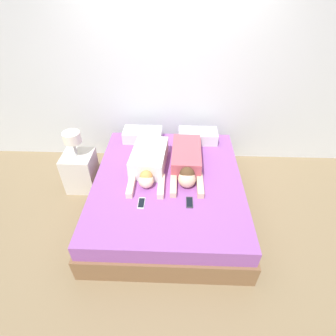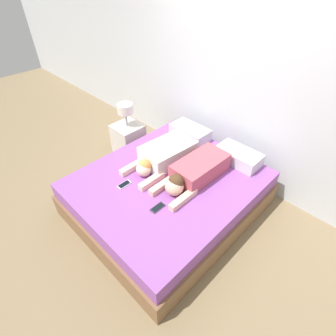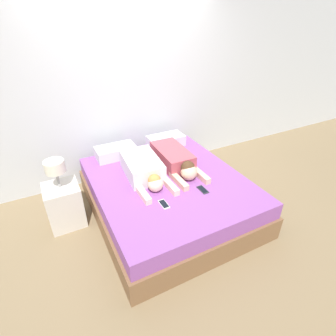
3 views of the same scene
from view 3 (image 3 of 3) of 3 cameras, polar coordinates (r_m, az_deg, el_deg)
The scene contains 10 objects.
ground_plane at distance 3.45m, azimuth 0.00°, elevation -9.07°, with size 12.00×12.00×0.00m, color #7F6B4C.
wall_back at distance 3.82m, azimuth -8.42°, elevation 16.82°, with size 12.00×0.06×2.60m.
bed at distance 3.30m, azimuth 0.00°, elevation -5.90°, with size 1.77×2.03×0.48m.
pillow_head_left at distance 3.66m, azimuth -11.30°, elevation 3.47°, with size 0.53×0.29×0.16m.
pillow_head_right at distance 3.90m, azimuth -0.48°, elevation 5.94°, with size 0.53×0.29×0.16m.
person_left at distance 3.15m, azimuth -5.27°, elevation -0.24°, with size 0.44×0.92×0.23m.
person_right at distance 3.33m, azimuth 1.73°, elevation 1.74°, with size 0.37×0.96×0.23m.
cell_phone_left at distance 2.76m, azimuth -0.90°, elevation -7.88°, with size 0.07×0.16×0.01m.
cell_phone_right at distance 2.99m, azimuth 7.56°, elevation -4.70°, with size 0.07×0.16×0.01m.
nightstand at distance 3.31m, azimuth -21.70°, elevation -6.99°, with size 0.39×0.39×0.86m.
Camera 3 is at (-1.21, -2.34, 2.23)m, focal length 28.00 mm.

